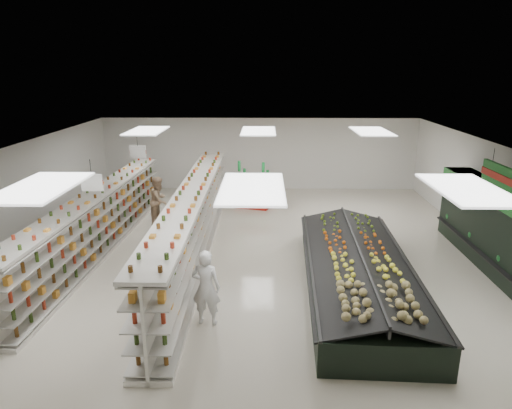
{
  "coord_description": "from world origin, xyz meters",
  "views": [
    {
      "loc": [
        0.23,
        -12.25,
        5.32
      ],
      "look_at": [
        -0.02,
        0.78,
        1.4
      ],
      "focal_mm": 32.0,
      "sensor_mm": 36.0,
      "label": 1
    }
  ],
  "objects_px": {
    "gondola_center": "(194,226)",
    "soda_endcap": "(254,186)",
    "shopper_main": "(206,288)",
    "produce_island": "(358,271)",
    "gondola_left": "(98,225)",
    "shopper_background": "(159,200)"
  },
  "relations": [
    {
      "from": "gondola_center",
      "to": "soda_endcap",
      "type": "relative_size",
      "value": 6.79
    },
    {
      "from": "gondola_center",
      "to": "soda_endcap",
      "type": "distance_m",
      "value": 5.24
    },
    {
      "from": "soda_endcap",
      "to": "gondola_center",
      "type": "bearing_deg",
      "value": -107.92
    },
    {
      "from": "gondola_center",
      "to": "soda_endcap",
      "type": "xyz_separation_m",
      "value": [
        1.61,
        4.98,
        -0.09
      ]
    },
    {
      "from": "soda_endcap",
      "to": "shopper_main",
      "type": "distance_m",
      "value": 8.71
    },
    {
      "from": "produce_island",
      "to": "shopper_main",
      "type": "distance_m",
      "value": 3.96
    },
    {
      "from": "gondola_left",
      "to": "gondola_center",
      "type": "relative_size",
      "value": 0.9
    },
    {
      "from": "gondola_center",
      "to": "soda_endcap",
      "type": "height_order",
      "value": "gondola_center"
    },
    {
      "from": "produce_island",
      "to": "soda_endcap",
      "type": "distance_m",
      "value": 7.51
    },
    {
      "from": "shopper_main",
      "to": "shopper_background",
      "type": "height_order",
      "value": "shopper_background"
    },
    {
      "from": "produce_island",
      "to": "shopper_main",
      "type": "xyz_separation_m",
      "value": [
        -3.56,
        -1.7,
        0.37
      ]
    },
    {
      "from": "produce_island",
      "to": "soda_endcap",
      "type": "xyz_separation_m",
      "value": [
        -2.76,
        6.98,
        0.35
      ]
    },
    {
      "from": "gondola_center",
      "to": "shopper_background",
      "type": "bearing_deg",
      "value": 119.55
    },
    {
      "from": "gondola_left",
      "to": "gondola_center",
      "type": "distance_m",
      "value": 2.93
    },
    {
      "from": "soda_endcap",
      "to": "shopper_main",
      "type": "bearing_deg",
      "value": -95.24
    },
    {
      "from": "gondola_center",
      "to": "shopper_background",
      "type": "distance_m",
      "value": 3.31
    },
    {
      "from": "gondola_center",
      "to": "shopper_background",
      "type": "height_order",
      "value": "gondola_center"
    },
    {
      "from": "soda_endcap",
      "to": "gondola_left",
      "type": "bearing_deg",
      "value": -134.19
    },
    {
      "from": "produce_island",
      "to": "shopper_background",
      "type": "distance_m",
      "value": 7.75
    },
    {
      "from": "produce_island",
      "to": "shopper_background",
      "type": "xyz_separation_m",
      "value": [
        -6.03,
        4.86,
        0.37
      ]
    },
    {
      "from": "produce_island",
      "to": "shopper_main",
      "type": "bearing_deg",
      "value": -154.51
    },
    {
      "from": "gondola_left",
      "to": "shopper_background",
      "type": "xyz_separation_m",
      "value": [
        1.25,
        2.53,
        0.02
      ]
    }
  ]
}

